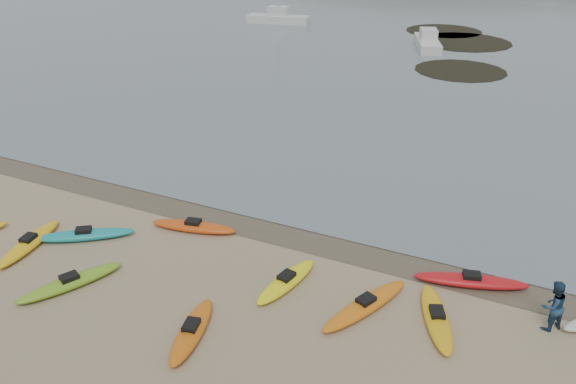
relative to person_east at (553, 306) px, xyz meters
The scene contains 5 objects.
ground 9.61m from the person_east, 167.98° to the left, with size 600.00×600.00×0.00m, color tan.
wet_sand 9.55m from the person_east, 169.75° to the left, with size 60.00×60.00×0.00m, color brown.
kayaks 9.73m from the person_east, 169.15° to the right, with size 24.50×9.11×0.34m.
person_east is the anchor object (origin of this frame).
kelp_mats 38.89m from the person_east, 104.40° to the left, with size 11.41×21.98×0.04m.
Camera 1 is at (8.05, -16.85, 10.95)m, focal length 35.00 mm.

